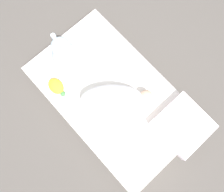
% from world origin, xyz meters
% --- Properties ---
extents(ground_plane, '(12.00, 12.00, 0.00)m').
position_xyz_m(ground_plane, '(0.00, 0.00, 0.00)').
color(ground_plane, '#514C47').
extents(bed_mattress, '(1.29, 0.78, 0.19)m').
position_xyz_m(bed_mattress, '(0.00, 0.00, 0.10)').
color(bed_mattress, white).
rests_on(bed_mattress, ground_plane).
extents(swaddled_baby, '(0.44, 0.48, 0.17)m').
position_xyz_m(swaddled_baby, '(0.04, -0.02, 0.28)').
color(swaddled_baby, white).
rests_on(swaddled_baby, bed_mattress).
extents(pillow, '(0.35, 0.35, 0.08)m').
position_xyz_m(pillow, '(0.52, 0.22, 0.23)').
color(pillow, white).
rests_on(pillow, bed_mattress).
extents(bunny_plush, '(0.20, 0.20, 0.36)m').
position_xyz_m(bunny_plush, '(-0.45, -0.07, 0.33)').
color(bunny_plush, silver).
rests_on(bunny_plush, bed_mattress).
extents(turtle_plush, '(0.17, 0.10, 0.06)m').
position_xyz_m(turtle_plush, '(-0.33, -0.28, 0.22)').
color(turtle_plush, yellow).
rests_on(turtle_plush, bed_mattress).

